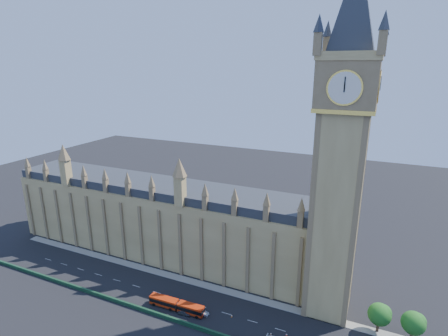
% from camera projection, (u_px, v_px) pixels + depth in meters
% --- Properties ---
extents(ground, '(400.00, 400.00, 0.00)m').
position_uv_depth(ground, '(190.00, 302.00, 105.58)').
color(ground, black).
rests_on(ground, ground).
extents(palace_westminster, '(120.00, 20.00, 28.00)m').
position_uv_depth(palace_westminster, '(160.00, 218.00, 130.72)').
color(palace_westminster, '#A68A50').
rests_on(palace_westminster, ground).
extents(elizabeth_tower, '(20.59, 20.59, 105.00)m').
position_uv_depth(elizabeth_tower, '(344.00, 125.00, 87.64)').
color(elizabeth_tower, '#A68A50').
rests_on(elizabeth_tower, ground).
extents(bridge_parapet, '(160.00, 0.60, 1.20)m').
position_uv_depth(bridge_parapet, '(174.00, 320.00, 97.53)').
color(bridge_parapet, '#1E4C2D').
rests_on(bridge_parapet, ground).
extents(kerb_north, '(160.00, 3.00, 0.16)m').
position_uv_depth(kerb_north, '(204.00, 285.00, 113.89)').
color(kerb_north, gray).
rests_on(kerb_north, ground).
extents(tree_east_near, '(6.00, 6.00, 8.50)m').
position_uv_depth(tree_east_near, '(380.00, 314.00, 92.44)').
color(tree_east_near, '#382619').
rests_on(tree_east_near, ground).
extents(tree_east_far, '(6.00, 6.00, 8.50)m').
position_uv_depth(tree_east_far, '(414.00, 323.00, 89.32)').
color(tree_east_far, '#382619').
rests_on(tree_east_far, ground).
extents(red_bus, '(17.35, 3.16, 2.94)m').
position_uv_depth(red_bus, '(176.00, 305.00, 102.06)').
color(red_bus, red).
rests_on(red_bus, ground).
extents(car_grey, '(3.99, 1.79, 1.33)m').
position_uv_depth(car_grey, '(184.00, 313.00, 100.29)').
color(car_grey, '#3F4047').
rests_on(car_grey, ground).
extents(car_silver, '(4.06, 1.82, 1.30)m').
position_uv_depth(car_silver, '(202.00, 312.00, 100.45)').
color(car_silver, '#9EA1A5').
rests_on(car_silver, ground).
extents(cone_b, '(0.60, 0.60, 0.78)m').
position_uv_depth(cone_b, '(287.00, 335.00, 92.34)').
color(cone_b, black).
rests_on(cone_b, ground).
extents(cone_c, '(0.52, 0.52, 0.73)m').
position_uv_depth(cone_c, '(232.00, 316.00, 99.37)').
color(cone_c, black).
rests_on(cone_c, ground).
extents(cone_d, '(0.63, 0.63, 0.77)m').
position_uv_depth(cone_d, '(271.00, 334.00, 92.57)').
color(cone_d, black).
rests_on(cone_d, ground).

